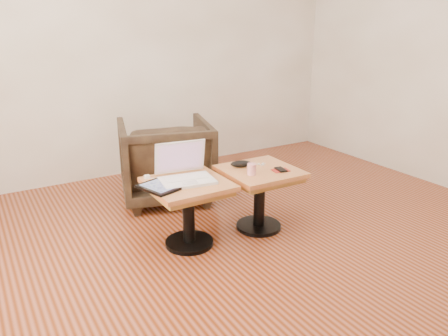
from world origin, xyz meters
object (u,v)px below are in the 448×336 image
side_table_left (188,198)px  side_table_right (260,184)px  laptop (185,173)px  armchair (166,160)px  striped_cup (252,169)px

side_table_left → side_table_right: size_ratio=0.99×
side_table_right → laptop: size_ratio=1.34×
side_table_left → laptop: size_ratio=1.32×
laptop → armchair: 0.90m
side_table_left → striped_cup: (0.47, -0.10, 0.16)m
laptop → armchair: laptop is taller
side_table_right → striped_cup: striped_cup is taller
laptop → side_table_left: bearing=-84.8°
side_table_right → laptop: laptop is taller
striped_cup → side_table_right: bearing=28.0°
side_table_left → striped_cup: bearing=-12.7°
side_table_right → armchair: (-0.37, 0.94, -0.00)m
side_table_left → striped_cup: size_ratio=6.45×
side_table_left → armchair: bearing=76.0°
side_table_right → armchair: bearing=112.4°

